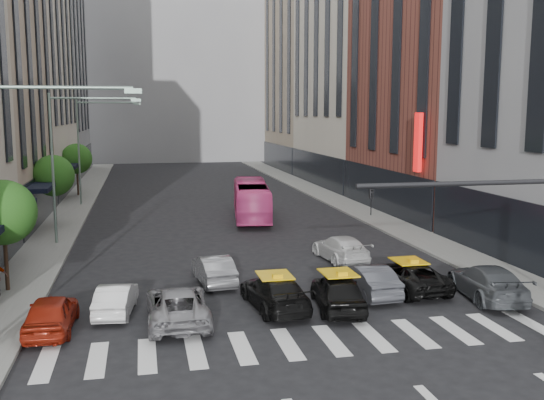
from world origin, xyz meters
TOP-DOWN VIEW (x-y plane):
  - ground at (0.00, 0.00)m, footprint 160.00×160.00m
  - sidewalk_left at (-11.50, 30.00)m, footprint 3.00×96.00m
  - sidewalk_right at (11.50, 30.00)m, footprint 3.00×96.00m
  - building_left_c at (-17.00, 46.00)m, footprint 8.00×20.00m
  - building_left_d at (-17.00, 65.00)m, footprint 8.00×18.00m
  - building_right_b at (17.00, 27.00)m, footprint 8.00×18.00m
  - building_right_c at (17.00, 46.00)m, footprint 8.00×20.00m
  - building_right_d at (17.00, 65.00)m, footprint 8.00×18.00m
  - building_far at (0.00, 85.00)m, footprint 30.00×10.00m
  - tree_near at (-11.80, 10.00)m, footprint 2.88×2.88m
  - tree_mid at (-11.80, 26.00)m, footprint 2.88×2.88m
  - tree_far at (-11.80, 42.00)m, footprint 2.88×2.88m
  - streetlamp_near at (-10.04, 4.00)m, footprint 5.38×0.25m
  - streetlamp_mid at (-10.04, 20.00)m, footprint 5.38×0.25m
  - streetlamp_far at (-10.04, 36.00)m, footprint 5.38×0.25m
  - liberty_sign at (12.60, 20.00)m, footprint 0.30×0.70m
  - car_red at (-9.20, 4.51)m, footprint 1.74×4.13m
  - car_white_front at (-6.95, 6.11)m, footprint 1.76×3.87m
  - car_silver at (-4.60, 4.56)m, footprint 2.30×4.98m
  - taxi_left at (-0.60, 5.34)m, footprint 2.45×4.98m
  - taxi_center at (1.90, 4.70)m, footprint 2.36×4.64m
  - car_grey_mid at (3.79, 6.34)m, footprint 1.75×4.36m
  - taxi_right at (5.89, 6.65)m, footprint 2.57×4.96m
  - car_grey_curb at (8.69, 4.77)m, footprint 2.70×5.30m
  - car_row2_left at (-2.60, 9.61)m, footprint 1.81×4.24m
  - car_row2_right at (4.68, 12.60)m, footprint 2.29×4.85m
  - bus at (2.28, 26.57)m, footprint 3.81×10.63m

SIDE VIEW (x-z plane):
  - ground at x=0.00m, z-range 0.00..0.00m
  - sidewalk_left at x=-11.50m, z-range 0.00..0.15m
  - sidewalk_right at x=11.50m, z-range 0.00..0.15m
  - car_white_front at x=-6.95m, z-range 0.00..1.23m
  - taxi_right at x=5.89m, z-range 0.00..1.33m
  - car_row2_left at x=-2.60m, z-range 0.00..1.36m
  - car_row2_right at x=4.68m, z-range 0.00..1.37m
  - car_silver at x=-4.60m, z-range 0.00..1.38m
  - car_red at x=-9.20m, z-range 0.00..1.39m
  - taxi_left at x=-0.60m, z-range 0.00..1.39m
  - car_grey_mid at x=3.79m, z-range 0.00..1.41m
  - car_grey_curb at x=8.69m, z-range 0.00..1.47m
  - taxi_center at x=1.90m, z-range 0.00..1.52m
  - bus at x=2.28m, z-range 0.00..2.90m
  - tree_near at x=-11.80m, z-range 1.18..6.13m
  - tree_mid at x=-11.80m, z-range 1.18..6.13m
  - tree_far at x=-11.80m, z-range 1.18..6.13m
  - streetlamp_near at x=-10.04m, z-range 1.40..10.40m
  - streetlamp_mid at x=-10.04m, z-range 1.40..10.40m
  - streetlamp_far at x=-10.04m, z-range 1.40..10.40m
  - liberty_sign at x=12.60m, z-range 4.00..8.00m
  - building_right_b at x=17.00m, z-range 0.00..26.00m
  - building_right_d at x=17.00m, z-range 0.00..28.00m
  - building_left_d at x=-17.00m, z-range 0.00..30.00m
  - building_left_c at x=-17.00m, z-range 0.00..36.00m
  - building_far at x=0.00m, z-range 0.00..36.00m
  - building_right_c at x=17.00m, z-range 0.00..40.00m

